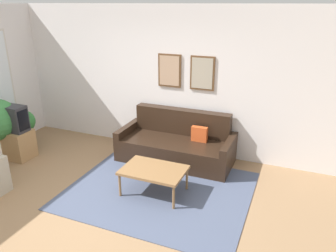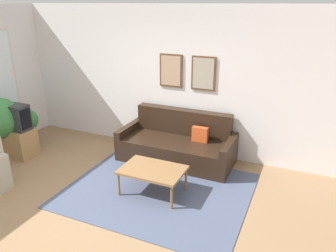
# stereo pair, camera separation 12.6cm
# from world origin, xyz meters

# --- Properties ---
(ground_plane) EXTENTS (16.00, 16.00, 0.00)m
(ground_plane) POSITION_xyz_m (0.00, 0.00, 0.00)
(ground_plane) COLOR #997551
(area_rug) EXTENTS (2.72, 2.23, 0.01)m
(area_rug) POSITION_xyz_m (0.69, 0.89, 0.01)
(area_rug) COLOR #4C5670
(area_rug) RESTS_ON ground_plane
(wall_back) EXTENTS (8.00, 0.09, 2.70)m
(wall_back) POSITION_xyz_m (0.01, 2.44, 1.35)
(wall_back) COLOR silver
(wall_back) RESTS_ON ground_plane
(couch) EXTENTS (2.04, 0.90, 0.88)m
(couch) POSITION_xyz_m (0.55, 1.98, 0.30)
(couch) COLOR black
(couch) RESTS_ON ground_plane
(coffee_table) EXTENTS (0.93, 0.63, 0.41)m
(coffee_table) POSITION_xyz_m (0.64, 0.79, 0.37)
(coffee_table) COLOR olive
(coffee_table) RESTS_ON ground_plane
(tv_stand) EXTENTS (0.64, 0.42, 0.53)m
(tv_stand) POSITION_xyz_m (-2.26, 0.95, 0.27)
(tv_stand) COLOR #A87F51
(tv_stand) RESTS_ON ground_plane
(tv) EXTENTS (0.61, 0.28, 0.47)m
(tv) POSITION_xyz_m (-2.26, 0.95, 0.77)
(tv) COLOR #2D2D33
(tv) RESTS_ON tv_stand
(potted_plant_tall) EXTENTS (0.75, 0.75, 1.12)m
(potted_plant_tall) POSITION_xyz_m (-2.46, 0.84, 0.73)
(potted_plant_tall) COLOR #935638
(potted_plant_tall) RESTS_ON ground_plane
(potted_plant_by_window) EXTENTS (0.41, 0.41, 0.68)m
(potted_plant_by_window) POSITION_xyz_m (-2.60, 1.38, 0.42)
(potted_plant_by_window) COLOR beige
(potted_plant_by_window) RESTS_ON ground_plane
(potted_plant_small) EXTENTS (0.44, 0.44, 0.74)m
(potted_plant_small) POSITION_xyz_m (-2.46, 1.41, 0.44)
(potted_plant_small) COLOR #383D42
(potted_plant_small) RESTS_ON ground_plane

